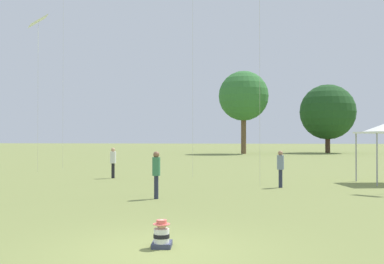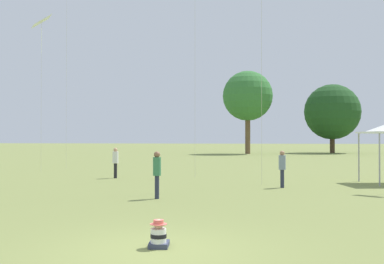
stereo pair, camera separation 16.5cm
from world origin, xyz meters
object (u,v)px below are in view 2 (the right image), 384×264
seated_toddler (159,236)px  kite_0 (42,24)px  distant_tree_1 (248,96)px  person_standing_5 (115,160)px  person_standing_1 (157,170)px  person_standing_4 (282,165)px  distant_tree_0 (332,112)px

seated_toddler → kite_0: bearing=117.4°
seated_toddler → distant_tree_1: size_ratio=0.05×
person_standing_5 → kite_0: bearing=-138.1°
kite_0 → distant_tree_1: size_ratio=0.90×
seated_toddler → person_standing_1: (-1.51, 6.97, 0.80)m
person_standing_4 → kite_0: bearing=-63.2°
kite_0 → person_standing_4: bearing=73.8°
person_standing_1 → kite_0: bearing=-9.9°
person_standing_1 → seated_toddler: bearing=141.1°
kite_0 → distant_tree_1: 35.76m
distant_tree_0 → distant_tree_1: bearing=-158.3°
seated_toddler → kite_0: size_ratio=0.06×
person_standing_1 → distant_tree_1: bearing=-54.9°
person_standing_5 → distant_tree_0: 45.87m
person_standing_4 → person_standing_5: person_standing_5 is taller
person_standing_4 → distant_tree_1: size_ratio=0.15×
person_standing_5 → kite_0: (-6.03, 3.65, 8.47)m
seated_toddler → kite_0: 23.48m
distant_tree_0 → distant_tree_1: size_ratio=0.87×
distant_tree_0 → person_standing_5: bearing=-114.1°
person_standing_1 → person_standing_4: (4.70, 4.16, -0.06)m
person_standing_4 → person_standing_5: (-8.61, 3.52, 0.01)m
kite_0 → distant_tree_1: distant_tree_1 is taller
person_standing_1 → distant_tree_1: size_ratio=0.15×
seated_toddler → person_standing_5: bearing=105.6°
person_standing_5 → seated_toddler: bearing=3.3°
kite_0 → person_standing_5: bearing=68.8°
person_standing_1 → person_standing_5: size_ratio=1.03×
person_standing_1 → person_standing_4: bearing=-99.6°
distant_tree_0 → seated_toddler: bearing=-103.2°
distant_tree_1 → kite_0: bearing=-111.1°
person_standing_1 → person_standing_4: 6.28m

